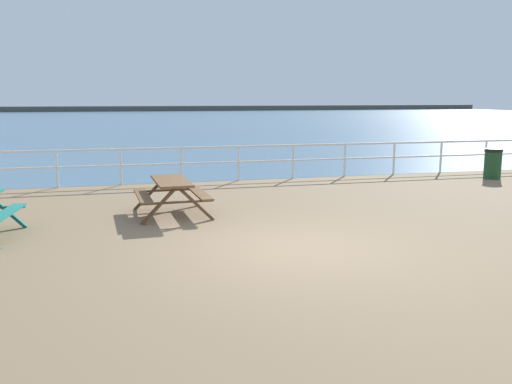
% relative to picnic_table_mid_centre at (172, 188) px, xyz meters
% --- Properties ---
extents(ground_plane, '(30.00, 24.00, 0.20)m').
position_rel_picnic_table_mid_centre_xyz_m(ground_plane, '(1.64, -3.26, -0.68)').
color(ground_plane, '#846B4C').
extents(sea_band, '(142.00, 90.00, 0.01)m').
position_rel_picnic_table_mid_centre_xyz_m(sea_band, '(1.64, 49.49, -0.58)').
color(sea_band, '#476B84').
rests_on(sea_band, ground).
extents(distant_shoreline, '(142.00, 6.00, 1.80)m').
position_rel_picnic_table_mid_centre_xyz_m(distant_shoreline, '(1.64, 92.49, -0.58)').
color(distant_shoreline, '#4C4C47').
rests_on(distant_shoreline, ground).
extents(seaward_railing, '(23.07, 0.07, 1.08)m').
position_rel_picnic_table_mid_centre_xyz_m(seaward_railing, '(1.64, 4.49, 0.16)').
color(seaward_railing, white).
rests_on(seaward_railing, ground).
extents(picnic_table_mid_centre, '(1.61, 1.86, 0.80)m').
position_rel_picnic_table_mid_centre_xyz_m(picnic_table_mid_centre, '(0.00, 0.00, 0.00)').
color(picnic_table_mid_centre, brown).
rests_on(picnic_table_mid_centre, ground).
extents(litter_bin, '(0.55, 0.55, 0.95)m').
position_rel_picnic_table_mid_centre_xyz_m(litter_bin, '(10.38, 2.83, -0.10)').
color(litter_bin, '#1E4723').
rests_on(litter_bin, ground).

